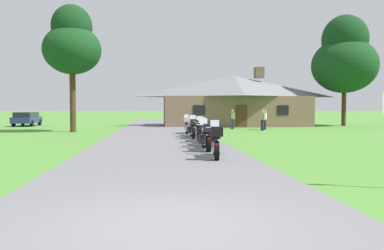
# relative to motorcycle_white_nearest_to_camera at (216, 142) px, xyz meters

# --- Properties ---
(ground_plane) EXTENTS (500.00, 500.00, 0.00)m
(ground_plane) POSITION_rel_motorcycle_white_nearest_to_camera_xyz_m (-1.86, 12.28, -0.62)
(ground_plane) COLOR #4C8433
(asphalt_driveway) EXTENTS (6.40, 80.00, 0.06)m
(asphalt_driveway) POSITION_rel_motorcycle_white_nearest_to_camera_xyz_m (-1.86, 10.28, -0.59)
(asphalt_driveway) COLOR slate
(asphalt_driveway) RESTS_ON ground
(motorcycle_white_nearest_to_camera) EXTENTS (0.70, 2.08, 1.30)m
(motorcycle_white_nearest_to_camera) POSITION_rel_motorcycle_white_nearest_to_camera_xyz_m (0.00, 0.00, 0.00)
(motorcycle_white_nearest_to_camera) COLOR black
(motorcycle_white_nearest_to_camera) RESTS_ON asphalt_driveway
(motorcycle_white_second_in_row) EXTENTS (0.72, 2.08, 1.30)m
(motorcycle_white_second_in_row) POSITION_rel_motorcycle_white_nearest_to_camera_xyz_m (-0.01, 2.40, -0.01)
(motorcycle_white_second_in_row) COLOR black
(motorcycle_white_second_in_row) RESTS_ON asphalt_driveway
(motorcycle_red_third_in_row) EXTENTS (0.75, 2.08, 1.30)m
(motorcycle_red_third_in_row) POSITION_rel_motorcycle_white_nearest_to_camera_xyz_m (0.12, 4.55, -0.01)
(motorcycle_red_third_in_row) COLOR black
(motorcycle_red_third_in_row) RESTS_ON asphalt_driveway
(motorcycle_blue_fourth_in_row) EXTENTS (0.69, 2.08, 1.30)m
(motorcycle_blue_fourth_in_row) POSITION_rel_motorcycle_white_nearest_to_camera_xyz_m (0.18, 6.87, 0.00)
(motorcycle_blue_fourth_in_row) COLOR black
(motorcycle_blue_fourth_in_row) RESTS_ON asphalt_driveway
(motorcycle_green_fifth_in_row) EXTENTS (0.74, 2.08, 1.30)m
(motorcycle_green_fifth_in_row) POSITION_rel_motorcycle_white_nearest_to_camera_xyz_m (0.06, 9.06, -0.01)
(motorcycle_green_fifth_in_row) COLOR black
(motorcycle_green_fifth_in_row) RESTS_ON asphalt_driveway
(motorcycle_yellow_sixth_in_row) EXTENTS (0.92, 2.08, 1.30)m
(motorcycle_yellow_sixth_in_row) POSITION_rel_motorcycle_white_nearest_to_camera_xyz_m (0.18, 10.96, -0.01)
(motorcycle_yellow_sixth_in_row) COLOR black
(motorcycle_yellow_sixth_in_row) RESTS_ON asphalt_driveway
(motorcycle_white_farthest_in_row) EXTENTS (0.66, 2.08, 1.30)m
(motorcycle_white_farthest_in_row) POSITION_rel_motorcycle_white_nearest_to_camera_xyz_m (0.02, 13.40, 0.00)
(motorcycle_white_farthest_in_row) COLOR black
(motorcycle_white_farthest_in_row) RESTS_ON asphalt_driveway
(stone_lodge) EXTENTS (15.16, 7.25, 6.00)m
(stone_lodge) POSITION_rel_motorcycle_white_nearest_to_camera_xyz_m (5.90, 26.24, 2.01)
(stone_lodge) COLOR brown
(stone_lodge) RESTS_ON ground
(bystander_olive_shirt_near_lodge) EXTENTS (0.52, 0.33, 1.67)m
(bystander_olive_shirt_near_lodge) POSITION_rel_motorcycle_white_nearest_to_camera_xyz_m (4.43, 19.72, 0.31)
(bystander_olive_shirt_near_lodge) COLOR navy
(bystander_olive_shirt_near_lodge) RESTS_ON ground
(bystander_tan_shirt_beside_signpost) EXTENTS (0.35, 0.51, 1.69)m
(bystander_tan_shirt_beside_signpost) POSITION_rel_motorcycle_white_nearest_to_camera_xyz_m (6.43, 17.39, 0.33)
(bystander_tan_shirt_beside_signpost) COLOR navy
(bystander_tan_shirt_beside_signpost) RESTS_ON ground
(bystander_white_shirt_by_tree) EXTENTS (0.36, 0.50, 1.69)m
(bystander_white_shirt_by_tree) POSITION_rel_motorcycle_white_nearest_to_camera_xyz_m (7.02, 18.70, 0.33)
(bystander_white_shirt_by_tree) COLOR black
(bystander_white_shirt_by_tree) RESTS_ON ground
(tree_right_of_lodge) EXTENTS (6.55, 6.55, 11.22)m
(tree_right_of_lodge) POSITION_rel_motorcycle_white_nearest_to_camera_xyz_m (17.00, 25.00, 6.30)
(tree_right_of_lodge) COLOR #422D19
(tree_right_of_lodge) RESTS_ON ground
(tree_left_near) EXTENTS (4.30, 4.30, 9.50)m
(tree_left_near) POSITION_rel_motorcycle_white_nearest_to_camera_xyz_m (-8.32, 16.77, 6.03)
(tree_left_near) COLOR #422D19
(tree_left_near) RESTS_ON ground
(parked_navy_suv_far_left) EXTENTS (1.99, 4.64, 1.40)m
(parked_navy_suv_far_left) POSITION_rel_motorcycle_white_nearest_to_camera_xyz_m (-15.09, 27.47, 0.16)
(parked_navy_suv_far_left) COLOR navy
(parked_navy_suv_far_left) RESTS_ON ground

